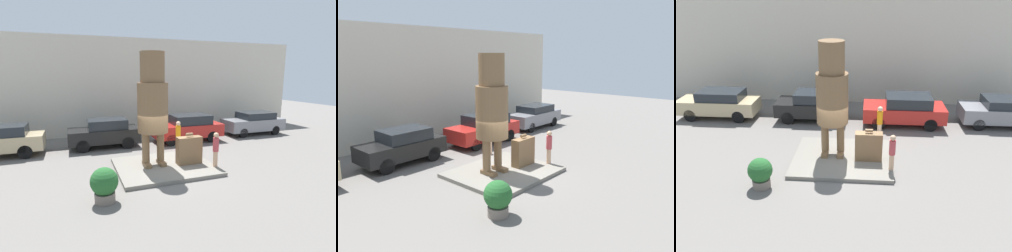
% 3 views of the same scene
% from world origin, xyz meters
% --- Properties ---
extents(ground_plane, '(60.00, 60.00, 0.00)m').
position_xyz_m(ground_plane, '(0.00, 0.00, 0.00)').
color(ground_plane, slate).
extents(pedestal, '(4.37, 3.70, 0.16)m').
position_xyz_m(pedestal, '(0.00, 0.00, 0.08)').
color(pedestal, slate).
rests_on(pedestal, ground_plane).
extents(building_backdrop, '(28.00, 0.60, 6.78)m').
position_xyz_m(building_backdrop, '(0.00, 8.18, 3.39)').
color(building_backdrop, beige).
rests_on(building_backdrop, ground_plane).
extents(statue_figure, '(1.37, 1.37, 5.05)m').
position_xyz_m(statue_figure, '(-0.47, 0.23, 3.12)').
color(statue_figure, brown).
rests_on(statue_figure, pedestal).
extents(giant_suitcase, '(1.17, 0.45, 1.46)m').
position_xyz_m(giant_suitcase, '(1.14, -0.19, 0.81)').
color(giant_suitcase, brown).
rests_on(giant_suitcase, pedestal).
extents(tourist, '(0.27, 0.27, 1.56)m').
position_xyz_m(tourist, '(2.10, -0.95, 1.02)').
color(tourist, tan).
rests_on(tourist, pedestal).
extents(parked_car_black, '(4.03, 1.78, 1.68)m').
position_xyz_m(parked_car_black, '(-2.12, 4.61, 0.89)').
color(parked_car_black, black).
rests_on(parked_car_black, ground_plane).
extents(parked_car_red, '(4.45, 1.88, 1.71)m').
position_xyz_m(parked_car_red, '(3.08, 4.29, 0.90)').
color(parked_car_red, '#B2231E').
rests_on(parked_car_red, ground_plane).
extents(parked_car_grey, '(4.35, 1.84, 1.59)m').
position_xyz_m(parked_car_grey, '(8.40, 4.59, 0.85)').
color(parked_car_grey, gray).
rests_on(parked_car_grey, ground_plane).
extents(planter_pot, '(0.94, 0.94, 1.22)m').
position_xyz_m(planter_pot, '(-2.97, -2.41, 0.65)').
color(planter_pot, '#70665B').
rests_on(planter_pot, ground_plane).
extents(worker_hivis, '(0.29, 0.29, 1.69)m').
position_xyz_m(worker_hivis, '(1.66, 2.45, 0.93)').
color(worker_hivis, beige).
rests_on(worker_hivis, ground_plane).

